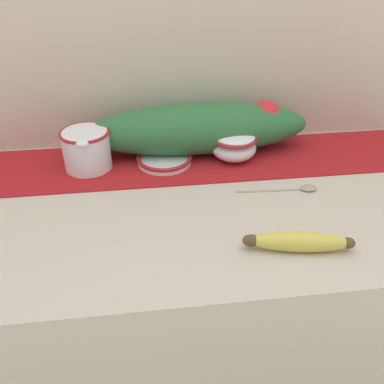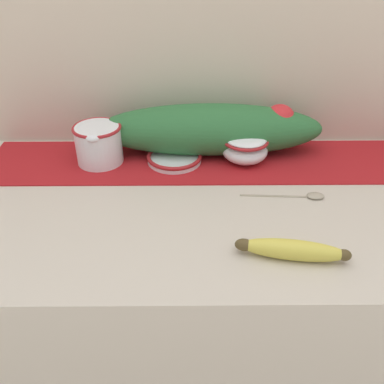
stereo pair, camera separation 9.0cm
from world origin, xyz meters
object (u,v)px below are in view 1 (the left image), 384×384
at_px(sugar_bowl, 234,144).
at_px(spoon, 303,188).
at_px(banana, 299,242).
at_px(cream_pitcher, 87,148).
at_px(small_dish, 164,159).

distance_m(sugar_bowl, spoon, 0.22).
bearing_deg(spoon, sugar_bowl, 130.54).
height_order(sugar_bowl, banana, sugar_bowl).
bearing_deg(cream_pitcher, spoon, -18.74).
xyz_separation_m(sugar_bowl, banana, (0.05, -0.37, -0.02)).
relative_size(banana, spoon, 1.12).
relative_size(cream_pitcher, small_dish, 0.99).
relative_size(small_dish, spoon, 0.75).
relative_size(cream_pitcher, banana, 0.66).
distance_m(cream_pitcher, banana, 0.57).
bearing_deg(small_dish, spoon, -28.42).
bearing_deg(spoon, cream_pitcher, 164.37).
bearing_deg(sugar_bowl, small_dish, -179.62).
bearing_deg(spoon, small_dish, 154.69).
distance_m(sugar_bowl, banana, 0.38).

